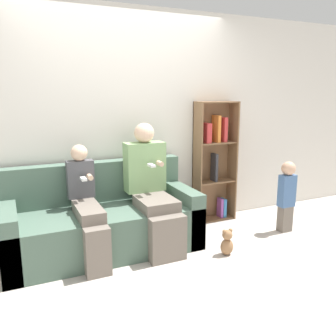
{
  "coord_description": "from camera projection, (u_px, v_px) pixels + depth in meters",
  "views": [
    {
      "loc": [
        -1.23,
        -2.94,
        1.64
      ],
      "look_at": [
        0.38,
        0.56,
        0.8
      ],
      "focal_mm": 38.0,
      "sensor_mm": 36.0,
      "label": 1
    }
  ],
  "objects": [
    {
      "name": "couch",
      "position": [
        103.0,
        223.0,
        3.69
      ],
      "size": [
        1.95,
        0.83,
        0.89
      ],
      "color": "#4C6656",
      "rests_on": "ground_plane"
    },
    {
      "name": "ground_plane",
      "position": [
        157.0,
        263.0,
        3.46
      ],
      "size": [
        14.0,
        14.0,
        0.0
      ],
      "primitive_type": "plane",
      "color": "#BCB2A8"
    },
    {
      "name": "bookshelf",
      "position": [
        214.0,
        160.0,
        4.5
      ],
      "size": [
        0.53,
        0.23,
        1.51
      ],
      "color": "brown",
      "rests_on": "ground_plane"
    },
    {
      "name": "toddler_standing",
      "position": [
        287.0,
        194.0,
        4.16
      ],
      "size": [
        0.19,
        0.16,
        0.85
      ],
      "color": "#70665B",
      "rests_on": "ground_plane"
    },
    {
      "name": "adult_seated",
      "position": [
        151.0,
        184.0,
        3.73
      ],
      "size": [
        0.43,
        0.77,
        1.31
      ],
      "color": "#70665B",
      "rests_on": "ground_plane"
    },
    {
      "name": "back_wall",
      "position": [
        123.0,
        124.0,
        4.04
      ],
      "size": [
        10.0,
        0.06,
        2.55
      ],
      "color": "silver",
      "rests_on": "ground_plane"
    },
    {
      "name": "teddy_bear",
      "position": [
        227.0,
        243.0,
        3.61
      ],
      "size": [
        0.14,
        0.11,
        0.28
      ],
      "color": "#936B47",
      "rests_on": "ground_plane"
    },
    {
      "name": "child_seated",
      "position": [
        87.0,
        205.0,
        3.42
      ],
      "size": [
        0.27,
        0.78,
        1.11
      ],
      "color": "#70665B",
      "rests_on": "ground_plane"
    }
  ]
}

